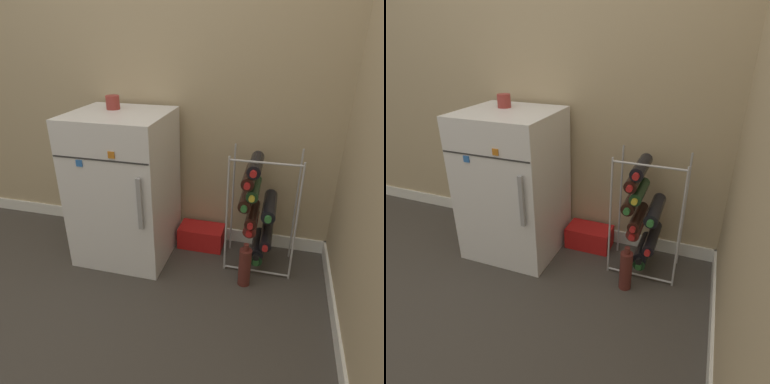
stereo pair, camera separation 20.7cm
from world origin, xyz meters
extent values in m
plane|color=#423D38|center=(0.00, 0.00, 0.00)|extent=(14.00, 14.00, 0.00)
cube|color=tan|center=(0.00, 0.67, 1.25)|extent=(6.75, 0.06, 2.50)
cube|color=white|center=(0.00, 0.64, 0.04)|extent=(6.75, 0.01, 0.09)
cube|color=white|center=(-0.40, 0.35, 0.46)|extent=(0.56, 0.53, 0.93)
cube|color=#2D2D2D|center=(-0.40, 0.09, 0.73)|extent=(0.55, 0.00, 0.01)
cube|color=#9E9EA3|center=(-0.18, 0.07, 0.51)|extent=(0.02, 0.02, 0.30)
cube|color=orange|center=(-0.32, 0.08, 0.77)|extent=(0.04, 0.01, 0.04)
cube|color=blue|center=(-0.52, 0.08, 0.71)|extent=(0.04, 0.01, 0.04)
cylinder|color=#B2B2B7|center=(0.26, 0.31, 0.37)|extent=(0.01, 0.01, 0.74)
cylinder|color=#B2B2B7|center=(0.65, 0.31, 0.37)|extent=(0.01, 0.01, 0.74)
cylinder|color=#B2B2B7|center=(0.26, 0.54, 0.37)|extent=(0.01, 0.01, 0.74)
cylinder|color=#B2B2B7|center=(0.65, 0.54, 0.37)|extent=(0.01, 0.01, 0.74)
cylinder|color=#B2B2B7|center=(0.45, 0.31, 0.02)|extent=(0.39, 0.01, 0.01)
cylinder|color=#B2B2B7|center=(0.45, 0.31, 0.72)|extent=(0.39, 0.01, 0.01)
cylinder|color=#19381E|center=(0.45, 0.42, 0.11)|extent=(0.07, 0.28, 0.07)
cylinder|color=#2D7033|center=(0.45, 0.27, 0.11)|extent=(0.03, 0.02, 0.03)
cylinder|color=black|center=(0.45, 0.42, 0.14)|extent=(0.08, 0.27, 0.08)
cylinder|color=black|center=(0.45, 0.28, 0.14)|extent=(0.04, 0.02, 0.04)
cylinder|color=black|center=(0.49, 0.42, 0.22)|extent=(0.07, 0.31, 0.07)
cylinder|color=red|center=(0.49, 0.26, 0.22)|extent=(0.03, 0.02, 0.03)
cylinder|color=#56231E|center=(0.39, 0.42, 0.29)|extent=(0.08, 0.26, 0.08)
cylinder|color=red|center=(0.39, 0.28, 0.29)|extent=(0.04, 0.02, 0.04)
cylinder|color=black|center=(0.40, 0.42, 0.35)|extent=(0.07, 0.28, 0.07)
cylinder|color=red|center=(0.40, 0.27, 0.35)|extent=(0.03, 0.02, 0.03)
cylinder|color=black|center=(0.49, 0.42, 0.41)|extent=(0.08, 0.31, 0.08)
cylinder|color=#2D7033|center=(0.49, 0.26, 0.41)|extent=(0.04, 0.02, 0.04)
cylinder|color=black|center=(0.36, 0.42, 0.45)|extent=(0.08, 0.26, 0.08)
cylinder|color=#2D7033|center=(0.36, 0.28, 0.45)|extent=(0.04, 0.02, 0.04)
cylinder|color=#19381E|center=(0.39, 0.42, 0.52)|extent=(0.07, 0.26, 0.07)
cylinder|color=gold|center=(0.39, 0.28, 0.52)|extent=(0.03, 0.02, 0.03)
cylinder|color=black|center=(0.36, 0.42, 0.59)|extent=(0.07, 0.28, 0.07)
cylinder|color=red|center=(0.36, 0.27, 0.59)|extent=(0.04, 0.02, 0.04)
cylinder|color=black|center=(0.39, 0.42, 0.66)|extent=(0.08, 0.27, 0.08)
cylinder|color=red|center=(0.39, 0.27, 0.66)|extent=(0.04, 0.02, 0.04)
cube|color=red|center=(0.06, 0.52, 0.07)|extent=(0.30, 0.17, 0.14)
cylinder|color=maroon|center=(-0.46, 0.43, 0.97)|extent=(0.08, 0.08, 0.08)
cylinder|color=#56231E|center=(0.39, 0.20, 0.12)|extent=(0.07, 0.07, 0.23)
cylinder|color=#56231E|center=(0.39, 0.20, 0.25)|extent=(0.03, 0.03, 0.04)
camera|label=1|loc=(0.51, -1.42, 1.34)|focal=32.00mm
camera|label=2|loc=(0.70, -1.36, 1.34)|focal=32.00mm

